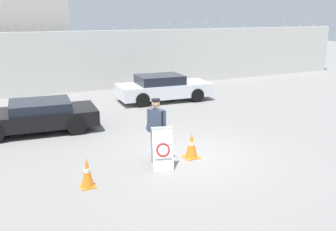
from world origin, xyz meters
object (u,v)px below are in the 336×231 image
at_px(security_guard, 156,126).
at_px(parked_car_rear_sedan, 163,88).
at_px(barricade_sign, 162,147).
at_px(parked_car_front_coupe, 36,116).
at_px(traffic_cone_near, 87,172).
at_px(traffic_cone_mid, 192,145).

bearing_deg(security_guard, parked_car_rear_sedan, -63.98).
distance_m(barricade_sign, parked_car_front_coupe, 5.65).
height_order(traffic_cone_near, parked_car_rear_sedan, parked_car_rear_sedan).
height_order(security_guard, parked_car_rear_sedan, security_guard).
relative_size(barricade_sign, traffic_cone_mid, 1.52).
distance_m(security_guard, parked_car_rear_sedan, 7.77).
distance_m(security_guard, traffic_cone_near, 2.50).
relative_size(parked_car_front_coupe, parked_car_rear_sedan, 0.98).
height_order(traffic_cone_near, parked_car_front_coupe, parked_car_front_coupe).
xyz_separation_m(barricade_sign, traffic_cone_near, (-2.19, -0.33, -0.19)).
height_order(traffic_cone_mid, parked_car_rear_sedan, parked_car_rear_sedan).
bearing_deg(barricade_sign, traffic_cone_mid, 30.81).
bearing_deg(parked_car_rear_sedan, traffic_cone_near, -121.98).
distance_m(barricade_sign, traffic_cone_near, 2.22).
distance_m(security_guard, parked_car_front_coupe, 5.23).
relative_size(security_guard, traffic_cone_mid, 2.40).
bearing_deg(traffic_cone_mid, barricade_sign, -166.73).
bearing_deg(parked_car_rear_sedan, barricade_sign, -111.09).
xyz_separation_m(traffic_cone_near, parked_car_front_coupe, (-0.49, 5.29, 0.21)).
relative_size(barricade_sign, security_guard, 0.63).
relative_size(security_guard, parked_car_rear_sedan, 0.40).
relative_size(barricade_sign, parked_car_rear_sedan, 0.25).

